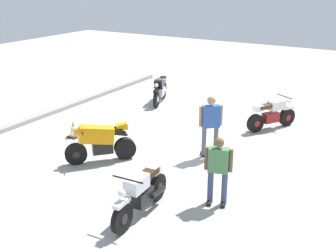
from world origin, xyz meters
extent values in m
plane|color=#ADAAA3|center=(0.00, 0.00, 0.00)|extent=(40.00, 40.00, 0.00)
cube|color=gray|center=(0.00, 4.60, 0.07)|extent=(14.00, 0.30, 0.15)
cylinder|color=black|center=(2.96, 1.67, 0.32)|extent=(0.64, 0.33, 0.64)
cylinder|color=black|center=(4.32, 2.17, 0.32)|extent=(0.64, 0.33, 0.64)
cylinder|color=silver|center=(2.96, 1.67, 0.32)|extent=(0.26, 0.21, 0.22)
cylinder|color=silver|center=(4.32, 2.17, 0.32)|extent=(0.26, 0.21, 0.22)
cube|color=silver|center=(3.69, 1.94, 0.42)|extent=(0.62, 0.45, 0.32)
cube|color=black|center=(3.50, 1.87, 0.82)|extent=(0.64, 0.49, 0.30)
cube|color=black|center=(2.96, 1.67, 0.67)|extent=(0.47, 0.30, 0.08)
cube|color=#4C2D19|center=(3.92, 2.02, 0.84)|extent=(0.65, 0.45, 0.12)
cube|color=black|center=(4.21, 2.12, 0.82)|extent=(0.38, 0.32, 0.18)
cylinder|color=silver|center=(4.12, 1.91, 0.37)|extent=(0.56, 0.29, 0.16)
cylinder|color=silver|center=(3.19, 1.76, 1.07)|extent=(0.27, 0.67, 0.04)
sphere|color=silver|center=(2.98, 1.68, 0.87)|extent=(0.16, 0.16, 0.16)
cylinder|color=black|center=(-4.41, -2.18, 0.32)|extent=(0.65, 0.16, 0.64)
cylinder|color=black|center=(-2.97, -2.10, 0.32)|extent=(0.65, 0.16, 0.64)
cylinder|color=black|center=(-4.41, -2.18, 0.32)|extent=(0.23, 0.15, 0.22)
cylinder|color=black|center=(-2.97, -2.10, 0.32)|extent=(0.23, 0.15, 0.22)
cube|color=black|center=(-3.64, -2.13, 0.42)|extent=(0.57, 0.31, 0.32)
cube|color=silver|center=(-3.84, -2.15, 0.82)|extent=(0.58, 0.35, 0.30)
cube|color=silver|center=(-4.41, -2.18, 0.67)|extent=(0.45, 0.18, 0.08)
cube|color=#382314|center=(-3.39, -2.12, 0.84)|extent=(0.61, 0.29, 0.12)
cube|color=silver|center=(-3.09, -2.10, 0.82)|extent=(0.33, 0.24, 0.18)
cylinder|color=black|center=(-3.23, -2.28, 0.37)|extent=(0.56, 0.14, 0.16)
cylinder|color=black|center=(-4.17, -2.16, 1.07)|extent=(0.08, 0.70, 0.04)
sphere|color=silver|center=(-4.39, -2.18, 0.87)|extent=(0.16, 0.16, 0.16)
cylinder|color=black|center=(-2.50, 0.80, 0.30)|extent=(0.55, 0.52, 0.60)
cylinder|color=black|center=(-1.50, -0.11, 0.30)|extent=(0.59, 0.57, 0.60)
cylinder|color=black|center=(-2.50, 0.80, 0.30)|extent=(0.28, 0.27, 0.21)
cylinder|color=black|center=(-1.50, -0.11, 0.30)|extent=(0.28, 0.27, 0.21)
cube|color=black|center=(-1.96, 0.31, 0.40)|extent=(0.60, 0.59, 0.32)
cube|color=orange|center=(-2.07, 0.41, 0.80)|extent=(0.97, 0.93, 0.57)
cone|color=orange|center=(-2.46, 0.77, 0.95)|extent=(0.49, 0.49, 0.39)
cube|color=black|center=(-1.78, 0.14, 0.87)|extent=(0.62, 0.60, 0.12)
cube|color=orange|center=(-1.56, -0.06, 0.95)|extent=(0.40, 0.40, 0.23)
cylinder|color=black|center=(-1.54, 0.03, 0.77)|extent=(0.35, 0.33, 0.17)
cylinder|color=black|center=(-1.65, -0.08, 0.77)|extent=(0.35, 0.33, 0.17)
cylinder|color=black|center=(-2.35, 0.67, 0.97)|extent=(0.50, 0.54, 0.04)
sphere|color=silver|center=(-2.51, 0.82, 0.90)|extent=(0.16, 0.16, 0.16)
cylinder|color=black|center=(3.50, -3.25, 0.30)|extent=(0.60, 0.45, 0.60)
cylinder|color=black|center=(2.35, -2.54, 0.30)|extent=(0.60, 0.45, 0.60)
cylinder|color=maroon|center=(3.50, -3.25, 0.30)|extent=(0.27, 0.26, 0.21)
cylinder|color=maroon|center=(2.35, -2.54, 0.30)|extent=(0.27, 0.26, 0.21)
cube|color=maroon|center=(2.89, -2.87, 0.40)|extent=(0.62, 0.53, 0.32)
cube|color=white|center=(3.06, -2.97, 0.80)|extent=(0.64, 0.57, 0.30)
cube|color=white|center=(3.50, -3.25, 0.63)|extent=(0.46, 0.37, 0.08)
cube|color=#4C331E|center=(2.67, -2.74, 0.82)|extent=(0.65, 0.54, 0.12)
cube|color=white|center=(2.42, -2.58, 0.80)|extent=(0.39, 0.35, 0.18)
cylinder|color=maroon|center=(2.63, -2.51, 0.35)|extent=(0.53, 0.38, 0.16)
cylinder|color=maroon|center=(3.34, -3.15, 1.05)|extent=(0.40, 0.62, 0.04)
sphere|color=silver|center=(3.53, -3.26, 0.85)|extent=(0.16, 0.16, 0.16)
cylinder|color=#384772|center=(-2.47, -3.19, 0.40)|extent=(0.16, 0.16, 0.79)
cube|color=black|center=(-2.53, -3.20, 0.04)|extent=(0.28, 0.17, 0.08)
cylinder|color=#384772|center=(-2.38, -3.49, 0.40)|extent=(0.16, 0.16, 0.79)
cube|color=black|center=(-2.44, -3.50, 0.04)|extent=(0.28, 0.17, 0.08)
cube|color=#4C7F4C|center=(-2.43, -3.34, 1.07)|extent=(0.34, 0.49, 0.56)
cylinder|color=brown|center=(-2.50, -3.08, 1.09)|extent=(0.11, 0.11, 0.53)
cylinder|color=brown|center=(-2.35, -3.59, 1.09)|extent=(0.11, 0.11, 0.53)
sphere|color=brown|center=(-2.43, -3.34, 1.49)|extent=(0.21, 0.21, 0.21)
cylinder|color=#59595B|center=(-0.05, -2.21, 0.44)|extent=(0.18, 0.18, 0.88)
cube|color=black|center=(0.00, -2.17, 0.04)|extent=(0.26, 0.25, 0.08)
cylinder|color=#59595B|center=(-0.28, -1.95, 0.44)|extent=(0.18, 0.18, 0.88)
cube|color=black|center=(-0.23, -1.91, 0.04)|extent=(0.26, 0.25, 0.08)
cube|color=#3359A5|center=(-0.16, -2.08, 1.19)|extent=(0.49, 0.52, 0.62)
cylinder|color=tan|center=(0.03, -2.30, 1.21)|extent=(0.13, 0.13, 0.59)
cylinder|color=tan|center=(-0.36, -1.86, 1.21)|extent=(0.13, 0.13, 0.59)
sphere|color=tan|center=(-0.16, -2.08, 1.66)|extent=(0.24, 0.24, 0.24)
cube|color=black|center=(-1.03, 2.26, 0.01)|extent=(0.36, 0.36, 0.03)
cone|color=orange|center=(-1.03, 2.26, 0.28)|extent=(0.28, 0.28, 0.50)
cylinder|color=white|center=(-1.03, 2.26, 0.32)|extent=(0.19, 0.19, 0.08)
camera|label=1|loc=(-9.99, -6.55, 4.85)|focal=44.05mm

